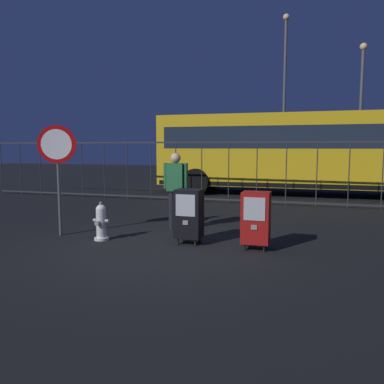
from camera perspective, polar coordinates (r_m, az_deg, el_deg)
ground_plane at (r=7.02m, az=-5.32°, el=-8.30°), size 60.00×60.00×0.00m
fire_hydrant at (r=7.82m, az=-13.05°, el=-4.28°), size 0.33×0.32×0.75m
newspaper_box_primary at (r=6.97m, az=9.25°, el=-3.67°), size 0.48×0.42×1.02m
newspaper_box_secondary at (r=7.30m, az=-0.46°, el=-3.13°), size 0.48×0.42×1.02m
stop_sign at (r=8.34m, az=-18.94°, el=4.85°), size 0.71×0.31×2.23m
pedestrian at (r=8.48m, az=-2.38°, el=0.79°), size 0.55×0.22×1.67m
traffic_cone at (r=9.81m, az=1.06°, el=-2.48°), size 0.36×0.36×0.53m
fence_barrier at (r=12.67m, az=5.34°, el=2.97°), size 18.03×0.04×2.00m
bus_near at (r=15.38m, az=15.24°, el=5.97°), size 10.53×2.87×3.00m
street_light_near_left at (r=19.21m, az=23.29°, el=11.66°), size 0.32×0.32×6.28m
street_light_near_right at (r=20.72m, az=13.26°, el=14.43°), size 0.32×0.32×8.26m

